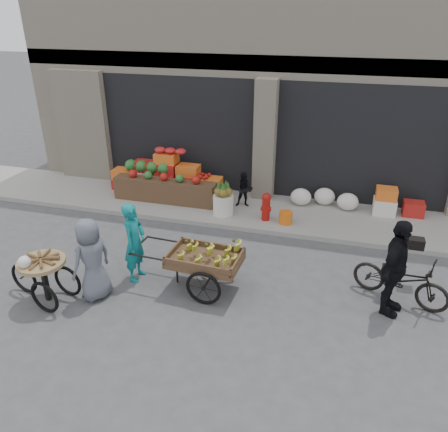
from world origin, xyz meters
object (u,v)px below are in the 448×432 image
(pineapple_bin, at_px, (223,205))
(cyclist, at_px, (395,268))
(bicycle, at_px, (401,279))
(seated_person, at_px, (244,190))
(banana_cart, at_px, (202,257))
(vendor_grey, at_px, (92,260))
(tricycle_cart, at_px, (43,273))
(fire_hydrant, at_px, (266,206))
(orange_bucket, at_px, (286,217))
(vendor_woman, at_px, (135,242))

(pineapple_bin, xyz_separation_m, cyclist, (3.82, -2.84, 0.52))
(cyclist, bearing_deg, bicycle, -5.89)
(pineapple_bin, height_order, seated_person, seated_person)
(seated_person, bearing_deg, pineapple_bin, -133.69)
(banana_cart, bearing_deg, vendor_grey, -153.29)
(seated_person, xyz_separation_m, vendor_grey, (-1.78, -4.43, 0.21))
(seated_person, xyz_separation_m, tricycle_cart, (-2.59, -4.77, -0.02))
(fire_hydrant, xyz_separation_m, seated_person, (-0.70, 0.65, 0.08))
(banana_cart, xyz_separation_m, cyclist, (3.37, 0.19, 0.20))
(pineapple_bin, relative_size, fire_hydrant, 0.73)
(tricycle_cart, distance_m, cyclist, 6.16)
(orange_bucket, relative_size, tricycle_cart, 0.22)
(pineapple_bin, relative_size, bicycle, 0.30)
(pineapple_bin, distance_m, banana_cart, 3.09)
(bicycle, bearing_deg, tricycle_cart, 126.18)
(banana_cart, distance_m, vendor_grey, 1.99)
(vendor_woman, height_order, cyclist, cyclist)
(orange_bucket, relative_size, vendor_grey, 0.20)
(tricycle_cart, relative_size, cyclist, 0.82)
(vendor_grey, bearing_deg, vendor_woman, 172.39)
(seated_person, bearing_deg, bicycle, -50.09)
(banana_cart, xyz_separation_m, vendor_grey, (-1.83, -0.79, 0.10))
(orange_bucket, xyz_separation_m, banana_cart, (-1.15, -2.94, 0.42))
(seated_person, xyz_separation_m, bicycle, (3.62, -3.04, -0.13))
(orange_bucket, distance_m, bicycle, 3.37)
(orange_bucket, xyz_separation_m, bicycle, (2.42, -2.34, 0.18))
(orange_bucket, relative_size, seated_person, 0.34)
(vendor_woman, xyz_separation_m, tricycle_cart, (-1.28, -1.11, -0.24))
(seated_person, bearing_deg, fire_hydrant, -52.88)
(seated_person, distance_m, cyclist, 4.86)
(banana_cart, relative_size, tricycle_cart, 1.59)
(pineapple_bin, distance_m, fire_hydrant, 1.11)
(banana_cart, relative_size, vendor_grey, 1.47)
(vendor_woman, distance_m, tricycle_cart, 1.71)
(banana_cart, height_order, cyclist, cyclist)
(vendor_woman, bearing_deg, banana_cart, -88.61)
(fire_hydrant, xyz_separation_m, vendor_woman, (-2.01, -3.01, 0.30))
(fire_hydrant, distance_m, orange_bucket, 0.55)
(vendor_woman, height_order, bicycle, vendor_woman)
(vendor_woman, bearing_deg, fire_hydrant, -33.24)
(pineapple_bin, bearing_deg, banana_cart, -81.59)
(vendor_grey, bearing_deg, orange_bucket, 164.87)
(banana_cart, bearing_deg, fire_hydrant, 81.04)
(vendor_woman, relative_size, bicycle, 0.93)
(vendor_grey, bearing_deg, tricycle_cart, -43.88)
(banana_cart, distance_m, bicycle, 3.62)
(vendor_woman, bearing_deg, bicycle, -82.35)
(fire_hydrant, bearing_deg, vendor_grey, -123.27)
(orange_bucket, xyz_separation_m, cyclist, (2.22, -2.74, 0.62))
(fire_hydrant, xyz_separation_m, cyclist, (2.72, -2.79, 0.39))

